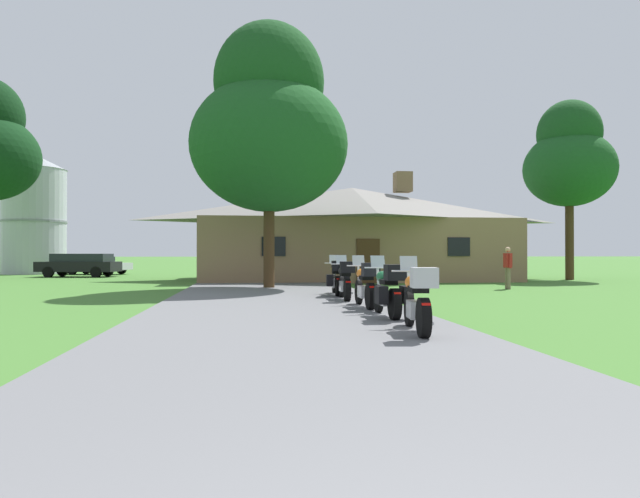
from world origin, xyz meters
TOP-DOWN VIEW (x-y plane):
  - ground_plane at (0.00, 20.00)m, footprint 500.00×500.00m
  - asphalt_driveway at (0.00, 18.00)m, footprint 6.40×80.00m
  - motorcycle_orange_nearest_to_camera at (2.10, 8.09)m, footprint 0.73×2.08m
  - motorcycle_green_second_in_row at (2.18, 10.42)m, footprint 0.72×2.08m
  - motorcycle_orange_third_in_row at (2.13, 12.61)m, footprint 0.66×2.08m
  - motorcycle_black_fourth_in_row at (2.01, 15.03)m, footprint 0.66×2.08m
  - motorcycle_yellow_farthest_in_row at (2.03, 16.76)m, footprint 0.78×2.08m
  - stone_lodge at (4.73, 28.92)m, footprint 16.78×8.97m
  - bystander_red_shirt_near_lodge at (9.31, 19.82)m, footprint 0.23×0.55m
  - tree_by_lodge_front at (-0.02, 21.20)m, footprint 6.28×6.28m
  - tree_right_of_lodge at (16.27, 27.06)m, footprint 4.77×4.77m
  - metal_silo_distant at (-15.82, 40.07)m, footprint 4.29×4.29m
  - parked_black_suv_far_left at (-11.01, 34.10)m, footprint 4.83×2.52m
  - parked_silver_sedan_far_left at (-11.08, 38.09)m, footprint 4.54×2.90m

SIDE VIEW (x-z plane):
  - ground_plane at x=0.00m, z-range 0.00..0.00m
  - asphalt_driveway at x=0.00m, z-range 0.00..0.06m
  - motorcycle_green_second_in_row at x=2.18m, z-range -0.04..1.26m
  - motorcycle_yellow_farthest_in_row at x=2.03m, z-range -0.04..1.26m
  - motorcycle_orange_nearest_to_camera at x=2.10m, z-range -0.03..1.27m
  - motorcycle_orange_third_in_row at x=2.13m, z-range -0.03..1.27m
  - motorcycle_black_fourth_in_row at x=2.01m, z-range -0.03..1.27m
  - parked_silver_sedan_far_left at x=-11.08m, z-range 0.04..1.24m
  - parked_black_suv_far_left at x=-11.01m, z-range 0.08..1.48m
  - bystander_red_shirt_near_lodge at x=9.31m, z-range 0.10..1.76m
  - stone_lodge at x=4.73m, z-range -0.38..5.52m
  - metal_silo_distant at x=-15.82m, z-range 0.01..8.35m
  - tree_by_lodge_front at x=-0.02m, z-range 1.18..11.79m
  - tree_right_of_lodge at x=16.27m, z-range 1.68..11.35m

